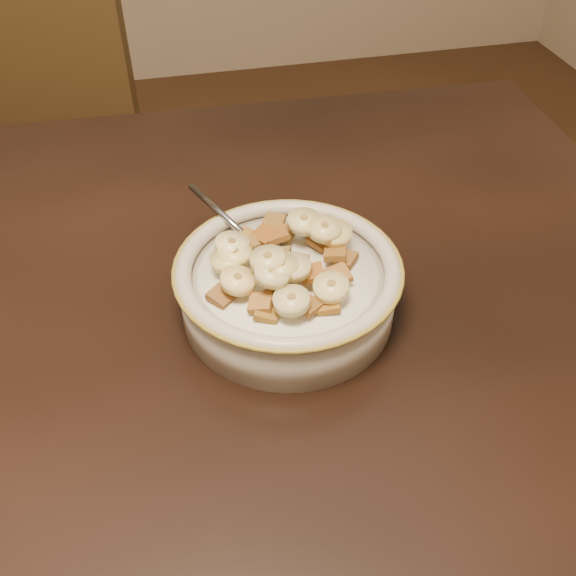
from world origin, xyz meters
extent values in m
cube|color=black|center=(0.00, 0.00, 0.73)|extent=(1.43, 0.95, 0.04)
cube|color=#382613|center=(-0.05, 0.60, 0.44)|extent=(0.46, 0.46, 0.87)
cylinder|color=beige|center=(0.26, 0.00, 0.77)|extent=(0.20, 0.20, 0.05)
cylinder|color=white|center=(0.26, 0.00, 0.80)|extent=(0.17, 0.17, 0.00)
ellipsoid|color=gray|center=(0.25, 0.03, 0.80)|extent=(0.05, 0.06, 0.01)
cube|color=brown|center=(0.23, -0.05, 0.80)|extent=(0.03, 0.03, 0.01)
cube|color=brown|center=(0.27, -0.05, 0.81)|extent=(0.03, 0.03, 0.01)
cube|color=brown|center=(0.26, 0.00, 0.82)|extent=(0.03, 0.03, 0.01)
cube|color=brown|center=(0.27, 0.07, 0.81)|extent=(0.03, 0.03, 0.01)
cube|color=brown|center=(0.26, 0.06, 0.81)|extent=(0.03, 0.03, 0.01)
cube|color=olive|center=(0.32, 0.05, 0.80)|extent=(0.03, 0.03, 0.01)
cube|color=brown|center=(0.23, 0.03, 0.81)|extent=(0.03, 0.03, 0.01)
cube|color=brown|center=(0.31, 0.01, 0.81)|extent=(0.03, 0.03, 0.01)
cube|color=brown|center=(0.30, 0.03, 0.81)|extent=(0.03, 0.03, 0.01)
cube|color=brown|center=(0.30, 0.06, 0.81)|extent=(0.02, 0.02, 0.01)
cube|color=olive|center=(0.23, 0.05, 0.81)|extent=(0.03, 0.03, 0.01)
cube|color=#916118|center=(0.26, 0.00, 0.82)|extent=(0.03, 0.03, 0.01)
cube|color=brown|center=(0.25, -0.04, 0.81)|extent=(0.03, 0.03, 0.01)
cube|color=brown|center=(0.27, -0.01, 0.82)|extent=(0.03, 0.03, 0.01)
cube|color=brown|center=(0.30, -0.02, 0.81)|extent=(0.02, 0.02, 0.01)
cube|color=#9A501A|center=(0.28, -0.02, 0.82)|extent=(0.02, 0.02, 0.01)
cube|color=brown|center=(0.23, 0.04, 0.81)|extent=(0.02, 0.02, 0.01)
cube|color=brown|center=(0.30, -0.02, 0.81)|extent=(0.02, 0.02, 0.01)
cube|color=brown|center=(0.20, -0.02, 0.80)|extent=(0.03, 0.03, 0.01)
cube|color=brown|center=(0.27, 0.05, 0.81)|extent=(0.03, 0.03, 0.01)
cube|color=#9C6525|center=(0.23, -0.04, 0.81)|extent=(0.03, 0.03, 0.01)
cube|color=brown|center=(0.32, 0.00, 0.81)|extent=(0.03, 0.03, 0.01)
cube|color=brown|center=(0.26, 0.04, 0.81)|extent=(0.02, 0.02, 0.01)
cube|color=#865E19|center=(0.29, -0.05, 0.81)|extent=(0.02, 0.02, 0.01)
cube|color=olive|center=(0.23, 0.06, 0.81)|extent=(0.03, 0.03, 0.01)
cube|color=#964C18|center=(0.25, 0.05, 0.81)|extent=(0.03, 0.03, 0.01)
cylinder|color=#DCCC85|center=(0.26, -0.02, 0.83)|extent=(0.03, 0.03, 0.01)
cylinder|color=#CDBC6F|center=(0.25, -0.02, 0.83)|extent=(0.04, 0.04, 0.01)
cylinder|color=#CCBE7E|center=(0.24, -0.01, 0.83)|extent=(0.04, 0.04, 0.01)
cylinder|color=#EADB80|center=(0.29, -0.04, 0.82)|extent=(0.03, 0.03, 0.02)
cylinder|color=#EED284|center=(0.31, 0.03, 0.82)|extent=(0.04, 0.04, 0.01)
cylinder|color=#CAB886|center=(0.24, -0.03, 0.83)|extent=(0.04, 0.04, 0.02)
cylinder|color=#FFDA7B|center=(0.22, -0.02, 0.82)|extent=(0.04, 0.04, 0.02)
cylinder|color=beige|center=(0.25, -0.05, 0.82)|extent=(0.04, 0.04, 0.01)
cylinder|color=#CAC07B|center=(0.29, 0.04, 0.83)|extent=(0.04, 0.04, 0.01)
cylinder|color=#F4E475|center=(0.21, 0.01, 0.82)|extent=(0.04, 0.04, 0.02)
cylinder|color=#F1DF97|center=(0.22, 0.03, 0.82)|extent=(0.04, 0.04, 0.01)
cylinder|color=#CEBB74|center=(0.30, 0.03, 0.83)|extent=(0.03, 0.04, 0.01)
cylinder|color=#FDE282|center=(0.22, 0.02, 0.82)|extent=(0.04, 0.04, 0.01)
camera|label=1|loc=(0.16, -0.43, 1.18)|focal=40.00mm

